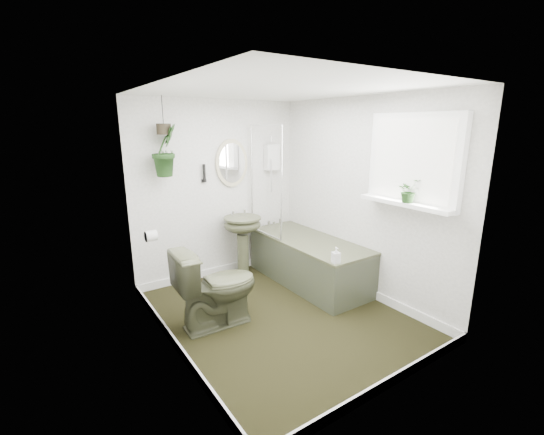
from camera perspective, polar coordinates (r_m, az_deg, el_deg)
floor at (r=4.06m, az=1.23°, el=-15.12°), size 2.30×2.80×0.02m
ceiling at (r=3.55m, az=1.44°, el=19.60°), size 2.30×2.80×0.02m
wall_back at (r=4.82m, az=-8.43°, el=4.22°), size 2.30×0.02×2.30m
wall_front at (r=2.65m, az=19.28°, el=-4.82°), size 2.30×0.02×2.30m
wall_left at (r=3.13m, az=-16.31°, el=-1.73°), size 0.02×2.80×2.30m
wall_right at (r=4.39m, az=13.80°, el=2.96°), size 0.02×2.80×2.30m
skirting at (r=4.03m, az=1.23°, el=-14.38°), size 2.30×2.80×0.10m
bathtub at (r=4.73m, az=5.71°, el=-6.73°), size 0.72×1.72×0.58m
bath_screen at (r=4.67m, az=-0.99°, el=5.65°), size 0.04×0.72×1.40m
shower_box at (r=5.11m, az=-0.03°, el=9.45°), size 0.20×0.10×0.35m
oval_mirror at (r=4.83m, az=-6.29°, el=8.49°), size 0.46×0.03×0.62m
wall_sconce at (r=4.66m, az=-10.58°, el=6.89°), size 0.04×0.04×0.22m
toilet_roll_holder at (r=3.86m, az=-18.45°, el=-2.75°), size 0.11×0.11×0.11m
window_recess at (r=3.83m, az=21.32°, el=8.37°), size 0.08×1.00×0.90m
window_sill at (r=3.84m, az=20.16°, el=2.11°), size 0.18×1.00×0.04m
window_blinds at (r=3.80m, az=20.93°, el=8.36°), size 0.01×0.86×0.76m
toilet at (r=3.73m, az=-8.66°, el=-10.63°), size 0.84×0.50×0.84m
pedestal_sink at (r=4.85m, az=-4.58°, el=-4.62°), size 0.56×0.51×0.83m
sill_plant at (r=3.76m, az=20.64°, el=3.97°), size 0.23×0.21×0.23m
hanging_plant at (r=4.35m, az=-16.40°, el=10.08°), size 0.41×0.38×0.59m
soap_bottle at (r=3.87m, az=10.01°, el=-5.82°), size 0.10×0.10×0.17m
hanging_pot at (r=4.34m, az=-16.62°, el=13.15°), size 0.16×0.16×0.12m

